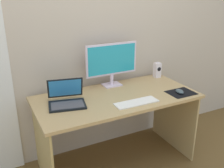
{
  "coord_description": "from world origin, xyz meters",
  "views": [
    {
      "loc": [
        -1.02,
        -1.91,
        1.66
      ],
      "look_at": [
        -0.06,
        -0.02,
        0.86
      ],
      "focal_mm": 41.43,
      "sensor_mm": 36.0,
      "label": 1
    }
  ],
  "objects_px": {
    "speaker_right": "(157,70)",
    "mouse": "(180,91)",
    "keyboard_external": "(136,103)",
    "laptop": "(67,99)",
    "monitor": "(112,62)"
  },
  "relations": [
    {
      "from": "speaker_right",
      "to": "keyboard_external",
      "type": "distance_m",
      "value": 0.74
    },
    {
      "from": "monitor",
      "to": "laptop",
      "type": "xyz_separation_m",
      "value": [
        -0.54,
        -0.22,
        -0.2
      ]
    },
    {
      "from": "speaker_right",
      "to": "mouse",
      "type": "bearing_deg",
      "value": -100.78
    },
    {
      "from": "keyboard_external",
      "to": "mouse",
      "type": "xyz_separation_m",
      "value": [
        0.47,
        -0.0,
        0.02
      ]
    },
    {
      "from": "laptop",
      "to": "keyboard_external",
      "type": "xyz_separation_m",
      "value": [
        0.54,
        -0.25,
        -0.04
      ]
    },
    {
      "from": "monitor",
      "to": "mouse",
      "type": "bearing_deg",
      "value": -45.7
    },
    {
      "from": "monitor",
      "to": "laptop",
      "type": "height_order",
      "value": "monitor"
    },
    {
      "from": "laptop",
      "to": "mouse",
      "type": "height_order",
      "value": "laptop"
    },
    {
      "from": "monitor",
      "to": "keyboard_external",
      "type": "bearing_deg",
      "value": -90.68
    },
    {
      "from": "speaker_right",
      "to": "mouse",
      "type": "xyz_separation_m",
      "value": [
        -0.09,
        -0.48,
        -0.06
      ]
    },
    {
      "from": "speaker_right",
      "to": "mouse",
      "type": "height_order",
      "value": "speaker_right"
    },
    {
      "from": "monitor",
      "to": "speaker_right",
      "type": "distance_m",
      "value": 0.58
    },
    {
      "from": "keyboard_external",
      "to": "laptop",
      "type": "bearing_deg",
      "value": 155.58
    },
    {
      "from": "laptop",
      "to": "monitor",
      "type": "bearing_deg",
      "value": 22.34
    },
    {
      "from": "keyboard_external",
      "to": "speaker_right",
      "type": "bearing_deg",
      "value": 41.16
    }
  ]
}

